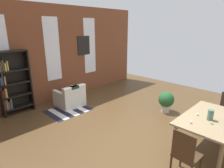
{
  "coord_description": "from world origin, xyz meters",
  "views": [
    {
      "loc": [
        -3.19,
        -2.23,
        2.55
      ],
      "look_at": [
        0.27,
        1.17,
        1.07
      ],
      "focal_mm": 30.19,
      "sensor_mm": 36.0,
      "label": 1
    }
  ],
  "objects_px": {
    "dining_table": "(211,121)",
    "armchair_white": "(70,98)",
    "bookshelf_tall": "(12,83)",
    "dining_chair_head_left": "(185,154)",
    "vase_on_table": "(210,115)",
    "potted_plant_by_shelf": "(166,101)"
  },
  "relations": [
    {
      "from": "dining_chair_head_left",
      "to": "armchair_white",
      "type": "distance_m",
      "value": 4.15
    },
    {
      "from": "dining_table",
      "to": "bookshelf_tall",
      "type": "bearing_deg",
      "value": 114.74
    },
    {
      "from": "vase_on_table",
      "to": "bookshelf_tall",
      "type": "xyz_separation_m",
      "value": [
        -2.1,
        4.84,
        0.11
      ]
    },
    {
      "from": "dining_table",
      "to": "dining_chair_head_left",
      "type": "xyz_separation_m",
      "value": [
        -1.2,
        0.0,
        -0.15
      ]
    },
    {
      "from": "vase_on_table",
      "to": "armchair_white",
      "type": "bearing_deg",
      "value": 98.56
    },
    {
      "from": "dining_table",
      "to": "vase_on_table",
      "type": "bearing_deg",
      "value": 180.0
    },
    {
      "from": "armchair_white",
      "to": "dining_table",
      "type": "bearing_deg",
      "value": -79.63
    },
    {
      "from": "dining_table",
      "to": "vase_on_table",
      "type": "height_order",
      "value": "vase_on_table"
    },
    {
      "from": "vase_on_table",
      "to": "potted_plant_by_shelf",
      "type": "height_order",
      "value": "vase_on_table"
    },
    {
      "from": "potted_plant_by_shelf",
      "to": "armchair_white",
      "type": "bearing_deg",
      "value": 125.86
    },
    {
      "from": "dining_table",
      "to": "potted_plant_by_shelf",
      "type": "xyz_separation_m",
      "value": [
        1.07,
        1.6,
        -0.29
      ]
    },
    {
      "from": "vase_on_table",
      "to": "armchair_white",
      "type": "distance_m",
      "value": 4.21
    },
    {
      "from": "vase_on_table",
      "to": "dining_table",
      "type": "bearing_deg",
      "value": -0.0
    },
    {
      "from": "dining_chair_head_left",
      "to": "armchair_white",
      "type": "xyz_separation_m",
      "value": [
        0.44,
        4.12,
        -0.23
      ]
    },
    {
      "from": "dining_table",
      "to": "vase_on_table",
      "type": "relative_size",
      "value": 7.51
    },
    {
      "from": "dining_chair_head_left",
      "to": "armchair_white",
      "type": "height_order",
      "value": "dining_chair_head_left"
    },
    {
      "from": "armchair_white",
      "to": "potted_plant_by_shelf",
      "type": "distance_m",
      "value": 3.11
    },
    {
      "from": "vase_on_table",
      "to": "potted_plant_by_shelf",
      "type": "xyz_separation_m",
      "value": [
        1.2,
        1.6,
        -0.49
      ]
    },
    {
      "from": "bookshelf_tall",
      "to": "dining_chair_head_left",
      "type": "bearing_deg",
      "value": -77.95
    },
    {
      "from": "bookshelf_tall",
      "to": "armchair_white",
      "type": "distance_m",
      "value": 1.78
    },
    {
      "from": "dining_chair_head_left",
      "to": "potted_plant_by_shelf",
      "type": "bearing_deg",
      "value": 35.25
    },
    {
      "from": "dining_table",
      "to": "armchair_white",
      "type": "relative_size",
      "value": 2.04
    }
  ]
}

